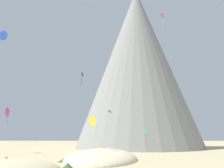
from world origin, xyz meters
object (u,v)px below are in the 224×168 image
bush_ridge_crest (64,160)px  kite_blue_high (4,36)px  kite_teal_low (147,134)px  kite_red_high (162,18)px  kite_magenta_low (8,112)px  rock_massif (136,69)px  kite_black_mid (82,75)px  bush_far_left (6,158)px  kite_pink_low (140,130)px  bush_mid_center (68,167)px  kite_yellow_low (93,121)px

bush_ridge_crest → kite_blue_high: size_ratio=1.17×
kite_teal_low → kite_red_high: 31.94m
kite_magenta_low → kite_teal_low: size_ratio=0.98×
rock_massif → kite_black_mid: rock_massif is taller
rock_massif → kite_magenta_low: 53.34m
bush_ridge_crest → rock_massif: (17.55, 51.63, 31.68)m
bush_far_left → rock_massif: 65.29m
bush_ridge_crest → kite_red_high: 38.93m
bush_far_left → kite_pink_low: kite_pink_low is taller
bush_far_left → kite_red_high: bearing=7.8°
bush_mid_center → rock_massif: rock_massif is taller
bush_far_left → kite_teal_low: kite_teal_low is taller
kite_magenta_low → kite_yellow_low: bearing=-123.3°
kite_magenta_low → kite_blue_high: bearing=-160.3°
kite_teal_low → kite_red_high: kite_red_high is taller
rock_massif → bush_far_left: bearing=-121.4°
kite_red_high → kite_blue_high: size_ratio=1.58×
kite_black_mid → kite_red_high: (22.66, -24.42, 7.87)m
bush_far_left → kite_blue_high: size_ratio=0.52×
bush_far_left → rock_massif: (29.79, 48.73, 31.63)m
kite_black_mid → kite_blue_high: bearing=-53.0°
kite_black_mid → kite_teal_low: bearing=43.5°
rock_massif → kite_black_mid: (-19.51, -19.78, -7.44)m
bush_mid_center → kite_red_high: 40.95m
kite_teal_low → kite_black_mid: (-20.04, 7.82, 19.28)m
kite_pink_low → kite_blue_high: size_ratio=0.59×
kite_red_high → kite_blue_high: 37.29m
bush_far_left → kite_blue_high: kite_blue_high is taller
kite_pink_low → kite_teal_low: bearing=-3.7°
kite_red_high → kite_blue_high: (-36.83, -2.44, -5.31)m
kite_pink_low → rock_massif: bearing=167.4°
kite_pink_low → kite_blue_high: 48.25m
kite_pink_low → kite_black_mid: kite_black_mid is taller
kite_pink_low → kite_magenta_low: size_ratio=0.30×
bush_far_left → kite_yellow_low: 18.64m
kite_yellow_low → kite_red_high: kite_red_high is taller
kite_pink_low → kite_red_high: bearing=-2.4°
kite_yellow_low → kite_pink_low: bearing=-64.9°
kite_yellow_low → kite_black_mid: size_ratio=0.46×
rock_massif → kite_red_high: rock_massif is taller
kite_red_high → bush_mid_center: bearing=150.7°
rock_massif → kite_yellow_low: rock_massif is taller
bush_mid_center → kite_black_mid: size_ratio=0.48×
kite_teal_low → kite_black_mid: size_ratio=1.05×
bush_mid_center → kite_teal_low: size_ratio=0.46×
kite_black_mid → bush_far_left: bearing=-44.7°
bush_mid_center → bush_ridge_crest: (-2.78, 10.87, -0.17)m
bush_mid_center → kite_pink_low: size_ratio=1.57×
kite_pink_low → kite_blue_high: (-33.06, -28.47, 20.61)m
bush_mid_center → kite_pink_low: bearing=72.3°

